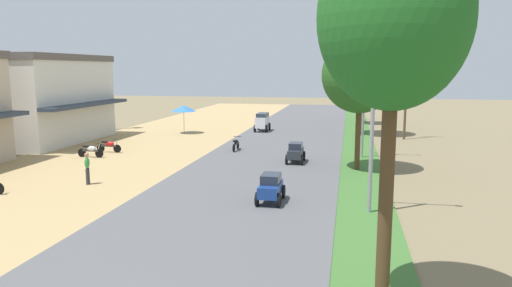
{
  "coord_description": "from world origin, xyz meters",
  "views": [
    {
      "loc": [
        4.87,
        -6.91,
        5.79
      ],
      "look_at": [
        0.04,
        17.74,
        1.83
      ],
      "focal_mm": 33.27,
      "sensor_mm": 36.0,
      "label": 1
    }
  ],
  "objects_px": {
    "parked_motorbike_fourth": "(109,145)",
    "median_tree_second": "(360,75)",
    "parked_motorbike_third": "(91,150)",
    "median_tree_nearest": "(394,20)",
    "motorbike_ahead_second": "(236,143)",
    "streetlamp_far": "(358,83)",
    "median_tree_fourth": "(360,71)",
    "utility_pole_near": "(407,81)",
    "median_tree_third": "(363,42)",
    "car_hatchback_blue": "(271,187)",
    "car_van_white": "(262,121)",
    "streetlamp_near": "(373,98)",
    "pedestrian_on_shoulder": "(87,167)",
    "streetlamp_mid": "(364,86)",
    "vendor_umbrella": "(184,108)",
    "car_hatchback_charcoal": "(296,152)"
  },
  "relations": [
    {
      "from": "parked_motorbike_fourth",
      "to": "median_tree_second",
      "type": "xyz_separation_m",
      "value": [
        16.78,
        -2.39,
        4.89
      ]
    },
    {
      "from": "parked_motorbike_third",
      "to": "median_tree_nearest",
      "type": "relative_size",
      "value": 0.2
    },
    {
      "from": "motorbike_ahead_second",
      "to": "streetlamp_far",
      "type": "bearing_deg",
      "value": 69.32
    },
    {
      "from": "median_tree_fourth",
      "to": "streetlamp_far",
      "type": "distance_m",
      "value": 4.28
    },
    {
      "from": "utility_pole_near",
      "to": "median_tree_third",
      "type": "bearing_deg",
      "value": 157.54
    },
    {
      "from": "median_tree_nearest",
      "to": "median_tree_fourth",
      "type": "bearing_deg",
      "value": 89.82
    },
    {
      "from": "median_tree_fourth",
      "to": "car_hatchback_blue",
      "type": "distance_m",
      "value": 32.17
    },
    {
      "from": "car_van_white",
      "to": "median_tree_third",
      "type": "bearing_deg",
      "value": -5.56
    },
    {
      "from": "median_tree_second",
      "to": "streetlamp_near",
      "type": "distance_m",
      "value": 8.42
    },
    {
      "from": "car_van_white",
      "to": "streetlamp_far",
      "type": "bearing_deg",
      "value": 54.54
    },
    {
      "from": "pedestrian_on_shoulder",
      "to": "parked_motorbike_fourth",
      "type": "bearing_deg",
      "value": 111.81
    },
    {
      "from": "car_hatchback_blue",
      "to": "motorbike_ahead_second",
      "type": "bearing_deg",
      "value": 109.96
    },
    {
      "from": "median_tree_nearest",
      "to": "streetlamp_mid",
      "type": "xyz_separation_m",
      "value": [
        0.01,
        20.18,
        -2.18
      ]
    },
    {
      "from": "vendor_umbrella",
      "to": "median_tree_fourth",
      "type": "relative_size",
      "value": 0.33
    },
    {
      "from": "streetlamp_far",
      "to": "utility_pole_near",
      "type": "bearing_deg",
      "value": -75.97
    },
    {
      "from": "pedestrian_on_shoulder",
      "to": "median_tree_fourth",
      "type": "height_order",
      "value": "median_tree_fourth"
    },
    {
      "from": "parked_motorbike_third",
      "to": "streetlamp_near",
      "type": "distance_m",
      "value": 19.93
    },
    {
      "from": "utility_pole_near",
      "to": "motorbike_ahead_second",
      "type": "xyz_separation_m",
      "value": [
        -12.35,
        -8.42,
        -4.21
      ]
    },
    {
      "from": "streetlamp_mid",
      "to": "motorbike_ahead_second",
      "type": "bearing_deg",
      "value": 174.27
    },
    {
      "from": "parked_motorbike_fourth",
      "to": "car_hatchback_charcoal",
      "type": "bearing_deg",
      "value": -5.02
    },
    {
      "from": "streetlamp_near",
      "to": "car_hatchback_charcoal",
      "type": "height_order",
      "value": "streetlamp_near"
    },
    {
      "from": "median_tree_fourth",
      "to": "motorbike_ahead_second",
      "type": "xyz_separation_m",
      "value": [
        -8.82,
        -18.97,
        -4.96
      ]
    },
    {
      "from": "streetlamp_far",
      "to": "vendor_umbrella",
      "type": "bearing_deg",
      "value": -135.79
    },
    {
      "from": "car_hatchback_charcoal",
      "to": "motorbike_ahead_second",
      "type": "xyz_separation_m",
      "value": [
        -4.64,
        3.56,
        -0.17
      ]
    },
    {
      "from": "streetlamp_far",
      "to": "car_van_white",
      "type": "bearing_deg",
      "value": -125.46
    },
    {
      "from": "streetlamp_far",
      "to": "car_hatchback_charcoal",
      "type": "height_order",
      "value": "streetlamp_far"
    },
    {
      "from": "streetlamp_near",
      "to": "car_van_white",
      "type": "height_order",
      "value": "streetlamp_near"
    },
    {
      "from": "parked_motorbike_third",
      "to": "utility_pole_near",
      "type": "xyz_separation_m",
      "value": [
        21.06,
        12.81,
        4.23
      ]
    },
    {
      "from": "pedestrian_on_shoulder",
      "to": "median_tree_fourth",
      "type": "bearing_deg",
      "value": 65.37
    },
    {
      "from": "median_tree_nearest",
      "to": "streetlamp_far",
      "type": "xyz_separation_m",
      "value": [
        0.01,
        44.1,
        -2.6
      ]
    },
    {
      "from": "median_tree_third",
      "to": "streetlamp_near",
      "type": "height_order",
      "value": "median_tree_third"
    },
    {
      "from": "median_tree_third",
      "to": "parked_motorbike_third",
      "type": "bearing_deg",
      "value": -140.81
    },
    {
      "from": "parked_motorbike_fourth",
      "to": "motorbike_ahead_second",
      "type": "distance_m",
      "value": 8.79
    },
    {
      "from": "median_tree_second",
      "to": "utility_pole_near",
      "type": "height_order",
      "value": "utility_pole_near"
    },
    {
      "from": "parked_motorbike_fourth",
      "to": "median_tree_third",
      "type": "distance_m",
      "value": 22.48
    },
    {
      "from": "parked_motorbike_fourth",
      "to": "car_van_white",
      "type": "relative_size",
      "value": 0.75
    },
    {
      "from": "streetlamp_far",
      "to": "car_hatchback_blue",
      "type": "bearing_deg",
      "value": -96.63
    },
    {
      "from": "pedestrian_on_shoulder",
      "to": "median_tree_second",
      "type": "xyz_separation_m",
      "value": [
        13.3,
        6.3,
        4.48
      ]
    },
    {
      "from": "pedestrian_on_shoulder",
      "to": "median_tree_second",
      "type": "relative_size",
      "value": 0.21
    },
    {
      "from": "streetlamp_mid",
      "to": "utility_pole_near",
      "type": "distance_m",
      "value": 9.99
    },
    {
      "from": "car_van_white",
      "to": "median_tree_nearest",
      "type": "bearing_deg",
      "value": -74.62
    },
    {
      "from": "median_tree_nearest",
      "to": "median_tree_second",
      "type": "bearing_deg",
      "value": 91.29
    },
    {
      "from": "vendor_umbrella",
      "to": "utility_pole_near",
      "type": "relative_size",
      "value": 0.28
    },
    {
      "from": "vendor_umbrella",
      "to": "car_hatchback_charcoal",
      "type": "relative_size",
      "value": 1.26
    },
    {
      "from": "vendor_umbrella",
      "to": "parked_motorbike_third",
      "type": "bearing_deg",
      "value": -99.04
    },
    {
      "from": "car_hatchback_charcoal",
      "to": "median_tree_fourth",
      "type": "bearing_deg",
      "value": 79.49
    },
    {
      "from": "median_tree_fourth",
      "to": "car_van_white",
      "type": "xyz_separation_m",
      "value": [
        -8.88,
        -8.21,
        -4.51
      ]
    },
    {
      "from": "parked_motorbike_fourth",
      "to": "motorbike_ahead_second",
      "type": "relative_size",
      "value": 1.0
    },
    {
      "from": "parked_motorbike_third",
      "to": "motorbike_ahead_second",
      "type": "height_order",
      "value": "motorbike_ahead_second"
    },
    {
      "from": "median_tree_third",
      "to": "utility_pole_near",
      "type": "bearing_deg",
      "value": -22.46
    }
  ]
}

